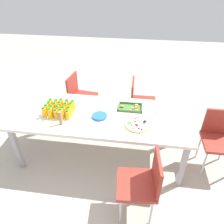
{
  "coord_description": "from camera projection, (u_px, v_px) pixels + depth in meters",
  "views": [
    {
      "loc": [
        0.45,
        -2.15,
        2.29
      ],
      "look_at": [
        0.14,
        0.05,
        0.74
      ],
      "focal_mm": 33.74,
      "sensor_mm": 36.0,
      "label": 1
    }
  ],
  "objects": [
    {
      "name": "ground_plane",
      "position": [
        102.0,
        154.0,
        3.11
      ],
      "size": [
        12.0,
        12.0,
        0.0
      ],
      "primitive_type": "plane",
      "color": "#B2A899"
    },
    {
      "name": "party_table",
      "position": [
        101.0,
        118.0,
        2.73
      ],
      "size": [
        2.26,
        0.91,
        0.72
      ],
      "color": "silver",
      "rests_on": "ground_plane"
    },
    {
      "name": "chair_near_right",
      "position": [
        144.0,
        182.0,
        2.12
      ],
      "size": [
        0.43,
        0.43,
        0.83
      ],
      "rotation": [
        0.0,
        0.0,
        1.66
      ],
      "color": "maroon",
      "rests_on": "ground_plane"
    },
    {
      "name": "chair_end",
      "position": [
        218.0,
        136.0,
        2.68
      ],
      "size": [
        0.4,
        0.4,
        0.83
      ],
      "rotation": [
        0.0,
        0.0,
        3.15
      ],
      "color": "maroon",
      "rests_on": "ground_plane"
    },
    {
      "name": "chair_far_left",
      "position": [
        80.0,
        94.0,
        3.55
      ],
      "size": [
        0.45,
        0.45,
        0.83
      ],
      "rotation": [
        0.0,
        0.0,
        -1.7
      ],
      "color": "maroon",
      "rests_on": "ground_plane"
    },
    {
      "name": "chair_far_right",
      "position": [
        139.0,
        100.0,
        3.41
      ],
      "size": [
        0.4,
        0.4,
        0.83
      ],
      "rotation": [
        0.0,
        0.0,
        -1.56
      ],
      "color": "maroon",
      "rests_on": "ground_plane"
    },
    {
      "name": "juice_bottle_0",
      "position": [
        44.0,
        112.0,
        2.62
      ],
      "size": [
        0.05,
        0.05,
        0.15
      ],
      "color": "#F9AC14",
      "rests_on": "party_table"
    },
    {
      "name": "juice_bottle_1",
      "position": [
        50.0,
        113.0,
        2.6
      ],
      "size": [
        0.06,
        0.06,
        0.15
      ],
      "color": "#FAAC14",
      "rests_on": "party_table"
    },
    {
      "name": "juice_bottle_2",
      "position": [
        56.0,
        114.0,
        2.6
      ],
      "size": [
        0.06,
        0.06,
        0.13
      ],
      "color": "#FAAB14",
      "rests_on": "party_table"
    },
    {
      "name": "juice_bottle_3",
      "position": [
        61.0,
        114.0,
        2.59
      ],
      "size": [
        0.06,
        0.06,
        0.15
      ],
      "color": "#FAAC14",
      "rests_on": "party_table"
    },
    {
      "name": "juice_bottle_4",
      "position": [
        68.0,
        115.0,
        2.58
      ],
      "size": [
        0.06,
        0.06,
        0.13
      ],
      "color": "#FBAB14",
      "rests_on": "party_table"
    },
    {
      "name": "juice_bottle_5",
      "position": [
        47.0,
        109.0,
        2.67
      ],
      "size": [
        0.06,
        0.06,
        0.15
      ],
      "color": "#F8AC14",
      "rests_on": "party_table"
    },
    {
      "name": "juice_bottle_6",
      "position": [
        52.0,
        110.0,
        2.66
      ],
      "size": [
        0.05,
        0.05,
        0.14
      ],
      "color": "#FAAB14",
      "rests_on": "party_table"
    },
    {
      "name": "juice_bottle_7",
      "position": [
        58.0,
        110.0,
        2.65
      ],
      "size": [
        0.06,
        0.06,
        0.15
      ],
      "color": "#FAAB14",
      "rests_on": "party_table"
    },
    {
      "name": "juice_bottle_8",
      "position": [
        64.0,
        111.0,
        2.64
      ],
      "size": [
        0.06,
        0.06,
        0.14
      ],
      "color": "#FAAF14",
      "rests_on": "party_table"
    },
    {
      "name": "juice_bottle_9",
      "position": [
        69.0,
        111.0,
        2.64
      ],
      "size": [
        0.06,
        0.06,
        0.15
      ],
      "color": "#F9AE14",
      "rests_on": "party_table"
    },
    {
      "name": "juice_bottle_10",
      "position": [
        49.0,
        106.0,
        2.73
      ],
      "size": [
        0.06,
        0.06,
        0.14
      ],
      "color": "#F9AD14",
      "rests_on": "party_table"
    },
    {
      "name": "juice_bottle_11",
      "position": [
        55.0,
        107.0,
        2.73
      ],
      "size": [
        0.06,
        0.06,
        0.13
      ],
      "color": "#FAAB14",
      "rests_on": "party_table"
    },
    {
      "name": "juice_bottle_12",
      "position": [
        60.0,
        107.0,
        2.72
      ],
      "size": [
        0.05,
        0.05,
        0.15
      ],
      "color": "#F8AE14",
      "rests_on": "party_table"
    },
    {
      "name": "juice_bottle_13",
      "position": [
        66.0,
        107.0,
        2.71
      ],
      "size": [
        0.05,
        0.05,
        0.14
      ],
      "color": "#F8AE14",
      "rests_on": "party_table"
    },
    {
      "name": "juice_bottle_14",
      "position": [
        71.0,
        108.0,
        2.7
      ],
      "size": [
        0.05,
        0.05,
        0.15
      ],
      "color": "#FAAC14",
      "rests_on": "party_table"
    },
    {
      "name": "juice_bottle_15",
      "position": [
        51.0,
        103.0,
        2.8
      ],
      "size": [
        0.06,
        0.06,
        0.14
      ],
      "color": "#F9AC14",
      "rests_on": "party_table"
    },
    {
      "name": "juice_bottle_16",
      "position": [
        57.0,
        104.0,
        2.79
      ],
      "size": [
        0.06,
        0.06,
        0.13
      ],
      "color": "#F9AB14",
      "rests_on": "party_table"
    },
    {
      "name": "juice_bottle_17",
      "position": [
        62.0,
        104.0,
        2.77
      ],
      "size": [
        0.05,
        0.05,
        0.15
      ],
      "color": "#FAAD14",
      "rests_on": "party_table"
    },
    {
      "name": "juice_bottle_18",
      "position": [
        67.0,
        104.0,
        2.77
      ],
      "size": [
        0.05,
        0.05,
        0.14
      ],
      "color": "#FAAB14",
      "rests_on": "party_table"
    },
    {
      "name": "juice_bottle_19",
      "position": [
        73.0,
        105.0,
        2.76
      ],
      "size": [
        0.06,
        0.06,
        0.14
      ],
      "color": "#F9AF14",
      "rests_on": "party_table"
    },
    {
      "name": "fruit_pizza",
      "position": [
        137.0,
        124.0,
        2.51
      ],
      "size": [
        0.3,
        0.3,
        0.05
      ],
      "color": "tan",
      "rests_on": "party_table"
    },
    {
      "name": "snack_tray",
      "position": [
        131.0,
        107.0,
        2.81
      ],
      "size": [
        0.32,
        0.2,
        0.04
      ],
      "color": "#477238",
      "rests_on": "party_table"
    },
    {
      "name": "plate_stack",
      "position": [
        100.0,
        116.0,
        2.64
      ],
      "size": [
        0.19,
        0.19,
        0.03
      ],
      "color": "blue",
      "rests_on": "party_table"
    },
    {
      "name": "napkin_stack",
      "position": [
        155.0,
        110.0,
        2.76
      ],
      "size": [
        0.15,
        0.15,
        0.02
      ],
      "primitive_type": "cube",
      "color": "white",
      "rests_on": "party_table"
    },
    {
      "name": "cardboard_tube",
      "position": [
        60.0,
        118.0,
        2.49
      ],
      "size": [
        0.04,
        0.04,
        0.18
      ],
      "primitive_type": "cylinder",
      "color": "#9E7A56",
      "rests_on": "party_table"
    }
  ]
}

